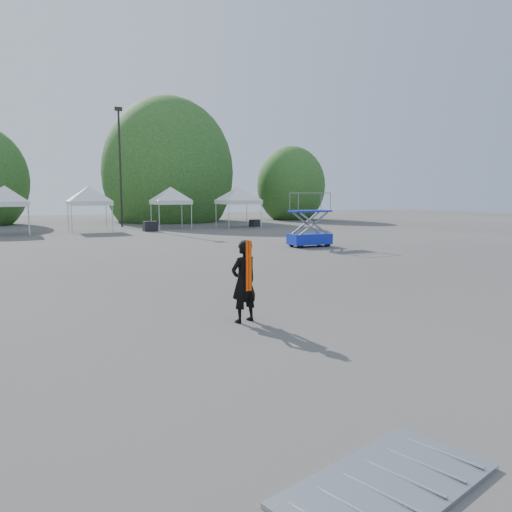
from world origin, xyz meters
name	(u,v)px	position (x,y,z in m)	size (l,w,h in m)	color
ground	(245,311)	(0.00, 0.00, 0.00)	(120.00, 120.00, 0.00)	#474442
light_pole_east	(120,160)	(3.00, 32.00, 5.52)	(0.60, 0.25, 9.80)	black
tree_mid_e	(168,173)	(9.00, 39.00, 4.84)	(5.12, 5.12, 7.79)	#382314
tree_far_e	(291,186)	(22.00, 37.00, 3.63)	(3.84, 3.84, 5.84)	#382314
tent_d	(4,189)	(-5.58, 27.10, 3.06)	(4.23, 4.23, 3.88)	silver
tent_e	(89,190)	(-0.08, 27.74, 3.06)	(4.21, 4.21, 3.88)	silver
tent_f	(171,190)	(6.36, 28.90, 3.06)	(3.99, 3.99, 3.88)	silver
tent_g	(238,190)	(11.70, 27.55, 3.06)	(4.33, 4.33, 3.88)	silver
man	(244,281)	(-0.44, -0.95, 0.90)	(0.75, 0.60, 1.79)	black
scissor_lift	(310,220)	(9.00, 11.81, 1.43)	(2.20, 1.12, 2.83)	#110EB9
barrier_left	(387,484)	(-1.72, -7.15, 0.04)	(2.44, 1.67, 0.07)	#A1A4A9
crate_mid	(150,226)	(4.01, 26.26, 0.37)	(0.96, 0.75, 0.75)	black
crate_east	(255,223)	(13.27, 27.68, 0.30)	(0.77, 0.60, 0.60)	black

